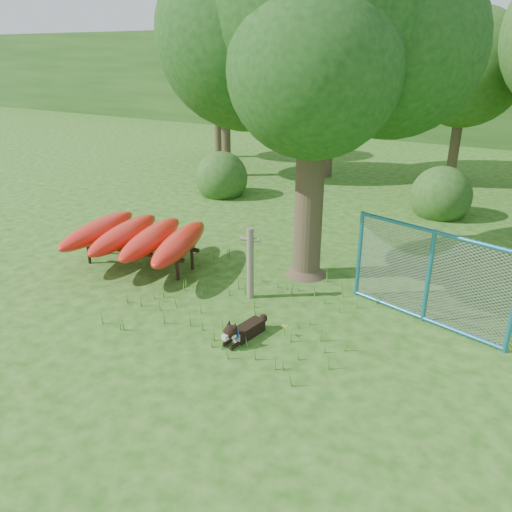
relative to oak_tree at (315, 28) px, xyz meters
The scene contains 14 objects.
ground 5.86m from the oak_tree, 98.03° to the right, with size 80.00×80.00×0.00m, color #204F0F.
oak_tree is the anchor object (origin of this frame).
wooden_post 4.58m from the oak_tree, 104.93° to the right, with size 0.41×0.18×1.48m.
kayak_rack 5.75m from the oak_tree, 155.33° to the right, with size 3.55×3.16×0.96m.
husky_dog 5.77m from the oak_tree, 84.54° to the right, with size 0.38×1.06×0.47m.
fence_section 5.06m from the oak_tree, 15.41° to the right, with size 2.97×0.84×2.97m.
wildflower_clump 5.58m from the oak_tree, 71.53° to the right, with size 0.10×0.09×0.22m.
bg_tree_a 9.88m from the oak_tree, 134.51° to the left, with size 4.40×4.40×6.70m.
bg_tree_b 9.68m from the oak_tree, 110.72° to the left, with size 5.20×5.20×8.22m.
bg_tree_c 10.14m from the oak_tree, 83.85° to the left, with size 4.00×4.00×6.12m.
bg_tree_f 13.83m from the oak_tree, 133.18° to the left, with size 3.60×3.60×5.55m.
shrub_left 8.68m from the oak_tree, 140.05° to the left, with size 1.80×1.80×1.80m, color #234D19.
shrub_mid 8.02m from the oak_tree, 75.31° to the left, with size 1.80×1.80×1.80m, color #234D19.
wooded_hillside 25.12m from the oak_tree, 90.96° to the left, with size 80.00×12.00×6.00m, color #234D19.
Camera 1 is at (4.77, -6.36, 4.62)m, focal length 35.00 mm.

